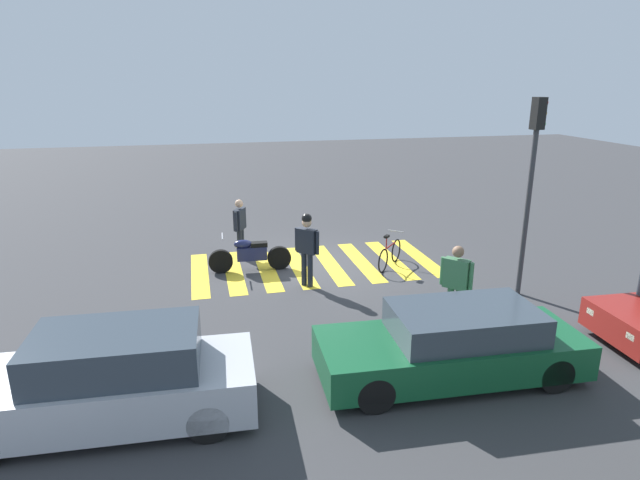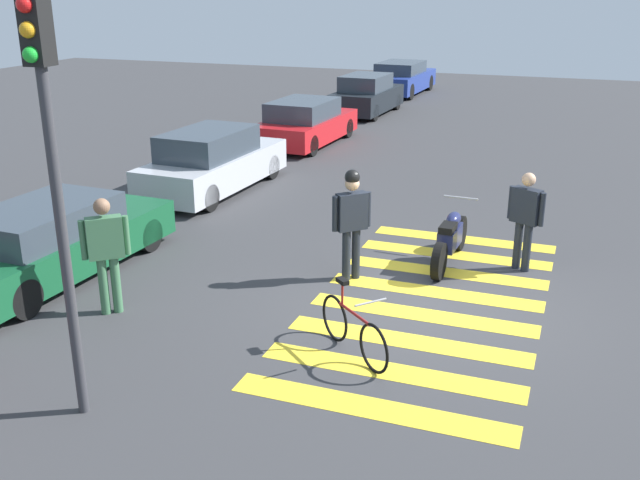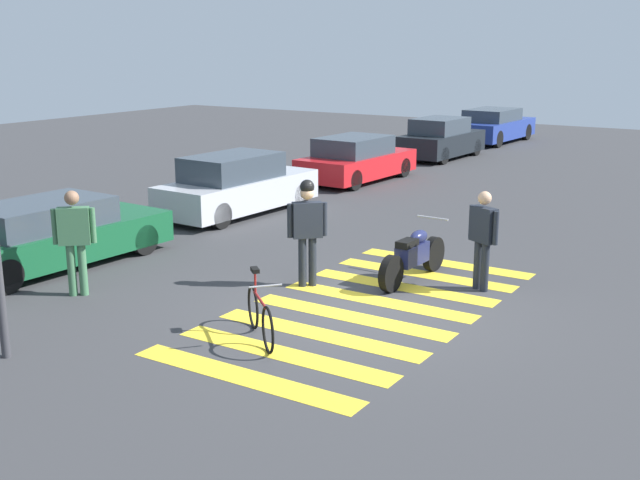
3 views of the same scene
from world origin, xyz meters
name	(u,v)px [view 2 (image 2 of 3)]	position (x,y,z in m)	size (l,w,h in m)	color
ground_plane	(429,303)	(0.00, 0.00, 0.00)	(60.00, 60.00, 0.00)	#38383A
police_motorcycle	(450,239)	(1.79, 0.03, 0.46)	(2.22, 0.62, 1.04)	black
leaning_bicycle	(353,330)	(-1.99, 0.60, 0.37)	(1.13, 1.28, 0.99)	black
officer_on_foot	(352,216)	(0.52, 1.44, 1.11)	(0.52, 0.52, 1.89)	#1E232D
officer_by_motorcycle	(525,215)	(1.93, -1.19, 0.99)	(0.40, 0.62, 1.73)	#1E232D
pedestrian_bystander	(106,248)	(-1.99, 4.42, 1.04)	(0.50, 0.55, 1.79)	#3F724C
crosswalk_stripes	(429,303)	(0.00, 0.00, 0.00)	(6.75, 3.43, 0.01)	yellow
car_green_compact	(53,241)	(-1.07, 6.19, 0.62)	(4.64, 1.91, 1.28)	black
car_silver_sedan	(213,162)	(4.56, 6.18, 0.70)	(4.51, 1.87, 1.49)	black
car_red_convertible	(305,123)	(10.23, 6.06, 0.65)	(4.29, 2.00, 1.37)	black
car_black_suv	(367,95)	(16.07, 5.87, 0.69)	(4.03, 1.84, 1.47)	black
car_blue_hatchback	(401,78)	(21.58, 5.93, 0.68)	(4.70, 2.10, 1.41)	black
traffic_light_pole	(51,151)	(-4.38, 3.12, 3.08)	(0.34, 0.26, 4.64)	#38383D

